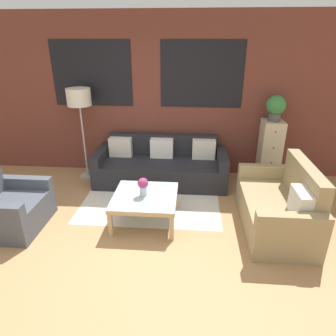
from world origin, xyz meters
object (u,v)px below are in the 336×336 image
Objects in this scene: flower_vase at (143,186)px; potted_plant at (276,107)px; drawer_cabinet at (269,151)px; couch_dark at (161,166)px; floor_lamp at (79,101)px; armchair_corner at (9,208)px; settee_vintage at (279,208)px; coffee_table at (145,199)px.

potted_plant is at bearing 37.32° from flower_vase.
flower_vase is at bearing -142.68° from drawer_cabinet.
couch_dark is 5.34× the size of potted_plant.
floor_lamp is (-1.39, 0.10, 1.11)m from couch_dark.
couch_dark is 2.46m from armchair_corner.
floor_lamp is at bearing 155.37° from settee_vintage.
floor_lamp is 2.09m from flower_vase.
floor_lamp reaches higher than flower_vase.
settee_vintage is 1.55m from drawer_cabinet.
potted_plant is at bearing 82.94° from settee_vintage.
potted_plant is at bearing 90.00° from drawer_cabinet.
couch_dark is 2.08× the size of drawer_cabinet.
coffee_table is at bearing -93.79° from couch_dark.
couch_dark is 1.92m from drawer_cabinet.
drawer_cabinet is (1.89, 0.21, 0.26)m from couch_dark.
coffee_table is at bearing -47.15° from floor_lamp.
armchair_corner is at bearing -171.72° from flower_vase.
potted_plant is at bearing 6.26° from couch_dark.
floor_lamp is at bearing -178.14° from potted_plant.
floor_lamp is (-1.30, 1.40, 1.05)m from coffee_table.
couch_dark is 2.63× the size of coffee_table.
couch_dark is at bearing 39.87° from armchair_corner.
coffee_table is at bearing -142.62° from drawer_cabinet.
armchair_corner is at bearing -154.74° from drawer_cabinet.
flower_vase is at bearing -149.22° from coffee_table.
floor_lamp is (-3.09, 1.42, 1.09)m from settee_vintage.
drawer_cabinet reaches higher than couch_dark.
coffee_table is 0.79× the size of drawer_cabinet.
settee_vintage is 5.76× the size of flower_vase.
couch_dark is 1.41× the size of floor_lamp.
drawer_cabinet reaches higher than coffee_table.
potted_plant is (3.28, 0.11, -0.07)m from floor_lamp.
couch_dark is 1.51× the size of settee_vintage.
settee_vintage is at bearing -97.06° from drawer_cabinet.
settee_vintage is at bearing -0.05° from flower_vase.
settee_vintage is at bearing 4.10° from armchair_corner.
floor_lamp is at bearing 73.53° from armchair_corner.
couch_dark is 2.17m from potted_plant.
coffee_table is 0.54× the size of floor_lamp.
couch_dark is 2.50× the size of armchair_corner.
flower_vase is (-0.02, -0.01, 0.21)m from coffee_table.
settee_vintage reaches higher than flower_vase.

